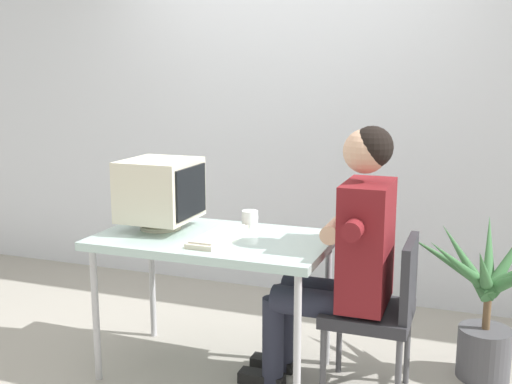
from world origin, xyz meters
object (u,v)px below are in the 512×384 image
object	(u,v)px
potted_plant	(487,303)
desk_mug	(250,219)
person_seated	(345,251)
office_chair	(381,306)
crt_monitor	(161,190)
desk	(214,247)
keyboard	(218,236)

from	to	relation	value
potted_plant	desk_mug	size ratio (longest dim) A/B	8.85
person_seated	office_chair	bearing A→B (deg)	0.00
person_seated	desk_mug	distance (m)	0.62
person_seated	desk_mug	bearing A→B (deg)	160.34
potted_plant	crt_monitor	bearing A→B (deg)	-167.23
office_chair	crt_monitor	bearing A→B (deg)	179.90
desk	office_chair	world-z (taller)	office_chair
crt_monitor	office_chair	distance (m)	1.30
potted_plant	keyboard	bearing A→B (deg)	-160.48
potted_plant	desk_mug	xyz separation A→B (m)	(-1.25, -0.18, 0.39)
crt_monitor	keyboard	size ratio (longest dim) A/B	0.83
keyboard	potted_plant	size ratio (longest dim) A/B	0.53
office_chair	desk	bearing A→B (deg)	-176.86
crt_monitor	potted_plant	size ratio (longest dim) A/B	0.44
person_seated	desk_mug	size ratio (longest dim) A/B	13.52
person_seated	potted_plant	bearing A→B (deg)	29.86
keyboard	person_seated	distance (m)	0.65
office_chair	desk_mug	world-z (taller)	desk_mug
office_chair	person_seated	bearing A→B (deg)	-180.00
crt_monitor	office_chair	world-z (taller)	crt_monitor
keyboard	crt_monitor	bearing A→B (deg)	167.40
desk	person_seated	world-z (taller)	person_seated
crt_monitor	desk_mug	world-z (taller)	crt_monitor
office_chair	potted_plant	bearing A→B (deg)	38.16
potted_plant	person_seated	bearing A→B (deg)	-150.14
crt_monitor	potted_plant	bearing A→B (deg)	12.77
crt_monitor	potted_plant	distance (m)	1.82
desk	keyboard	bearing A→B (deg)	-39.89
desk	person_seated	bearing A→B (deg)	3.96
desk	potted_plant	world-z (taller)	potted_plant
desk	desk_mug	xyz separation A→B (m)	(0.11, 0.25, 0.10)
desk	desk_mug	size ratio (longest dim) A/B	12.10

